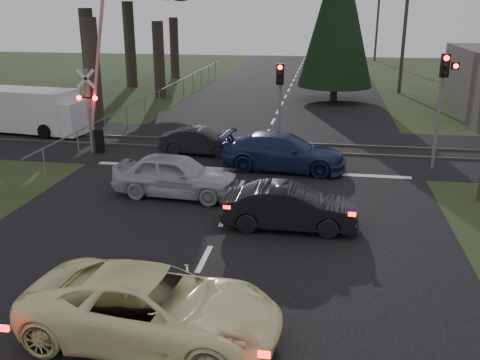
% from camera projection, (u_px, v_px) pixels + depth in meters
% --- Properties ---
extents(ground, '(120.00, 120.00, 0.00)m').
position_uv_depth(ground, '(204.00, 259.00, 14.34)').
color(ground, '#243518').
rests_on(ground, ground).
extents(road, '(14.00, 100.00, 0.01)m').
position_uv_depth(road, '(255.00, 158.00, 23.71)').
color(road, black).
rests_on(road, ground).
extents(rail_corridor, '(120.00, 8.00, 0.01)m').
position_uv_depth(rail_corridor, '(260.00, 147.00, 25.59)').
color(rail_corridor, black).
rests_on(rail_corridor, ground).
extents(stop_line, '(13.00, 0.35, 0.00)m').
position_uv_depth(stop_line, '(249.00, 170.00, 22.02)').
color(stop_line, silver).
rests_on(stop_line, ground).
extents(rail_near, '(120.00, 0.12, 0.10)m').
position_uv_depth(rail_near, '(258.00, 150.00, 24.83)').
color(rail_near, '#59544C').
rests_on(rail_near, ground).
extents(rail_far, '(120.00, 0.12, 0.10)m').
position_uv_depth(rail_far, '(262.00, 142.00, 26.33)').
color(rail_far, '#59544C').
rests_on(rail_far, ground).
extents(crossing_signal, '(1.62, 0.38, 6.96)m').
position_uv_depth(crossing_signal, '(94.00, 109.00, 23.99)').
color(crossing_signal, slate).
rests_on(crossing_signal, ground).
extents(traffic_signal_right, '(0.68, 0.48, 4.70)m').
position_uv_depth(traffic_signal_right, '(443.00, 90.00, 21.03)').
color(traffic_signal_right, slate).
rests_on(traffic_signal_right, ground).
extents(traffic_signal_center, '(0.32, 0.48, 4.10)m').
position_uv_depth(traffic_signal_center, '(280.00, 93.00, 23.32)').
color(traffic_signal_center, slate).
rests_on(traffic_signal_center, ground).
extents(utility_pole_mid, '(1.80, 0.26, 9.00)m').
position_uv_depth(utility_pole_mid, '(405.00, 30.00, 39.69)').
color(utility_pole_mid, '#4C3D2D').
rests_on(utility_pole_mid, ground).
extents(utility_pole_far, '(1.80, 0.26, 9.00)m').
position_uv_depth(utility_pole_far, '(378.00, 20.00, 63.12)').
color(utility_pole_far, '#4C3D2D').
rests_on(utility_pole_far, ground).
extents(conifer_tree, '(5.20, 5.20, 11.00)m').
position_uv_depth(conifer_tree, '(338.00, 12.00, 36.31)').
color(conifer_tree, '#473D33').
rests_on(conifer_tree, ground).
extents(fence_left, '(0.10, 36.00, 1.20)m').
position_uv_depth(fence_left, '(167.00, 104.00, 36.63)').
color(fence_left, slate).
rests_on(fence_left, ground).
extents(cream_coupe, '(5.42, 2.82, 1.46)m').
position_uv_depth(cream_coupe, '(153.00, 307.00, 10.71)').
color(cream_coupe, '#FFFEB6').
rests_on(cream_coupe, ground).
extents(dark_hatchback, '(4.07, 1.45, 1.34)m').
position_uv_depth(dark_hatchback, '(290.00, 208.00, 16.13)').
color(dark_hatchback, black).
rests_on(dark_hatchback, ground).
extents(silver_car, '(4.58, 2.14, 1.52)m').
position_uv_depth(silver_car, '(176.00, 175.00, 18.89)').
color(silver_car, '#ACAFB4').
rests_on(silver_car, ground).
extents(blue_sedan, '(5.29, 2.51, 1.49)m').
position_uv_depth(blue_sedan, '(283.00, 152.00, 21.92)').
color(blue_sedan, '#19264C').
rests_on(blue_sedan, ground).
extents(dark_car_far, '(3.72, 1.51, 1.20)m').
position_uv_depth(dark_car_far, '(201.00, 141.00, 24.20)').
color(dark_car_far, black).
rests_on(dark_car_far, ground).
extents(white_van, '(6.06, 2.83, 2.28)m').
position_uv_depth(white_van, '(35.00, 111.00, 28.13)').
color(white_van, white).
rests_on(white_van, ground).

